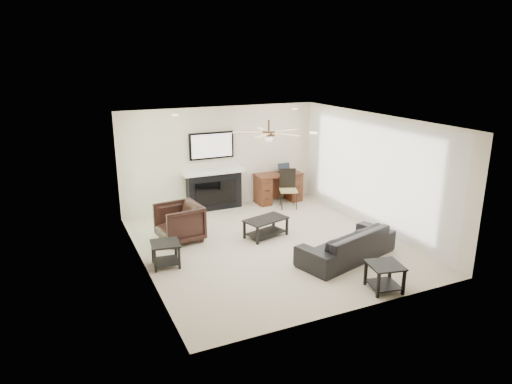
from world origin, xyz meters
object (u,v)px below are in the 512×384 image
coffee_table (266,228)px  desk (278,188)px  sofa (347,244)px  fireplace_unit (214,172)px  armchair (179,223)px

coffee_table → desk: bearing=41.0°
coffee_table → sofa: bearing=-76.3°
desk → fireplace_unit: bearing=175.8°
sofa → desk: 3.67m
armchair → desk: (3.04, 1.49, -0.01)m
sofa → coffee_table: (-0.90, 1.60, -0.10)m
fireplace_unit → desk: bearing=-4.2°
armchair → coffee_table: bearing=65.5°
sofa → coffee_table: sofa is taller
armchair → desk: size_ratio=0.70×
coffee_table → fireplace_unit: (-0.36, 2.16, 0.75)m
sofa → armchair: (-2.60, 2.15, 0.09)m
armchair → fireplace_unit: bearing=133.8°
coffee_table → desk: desk is taller
sofa → armchair: armchair is taller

